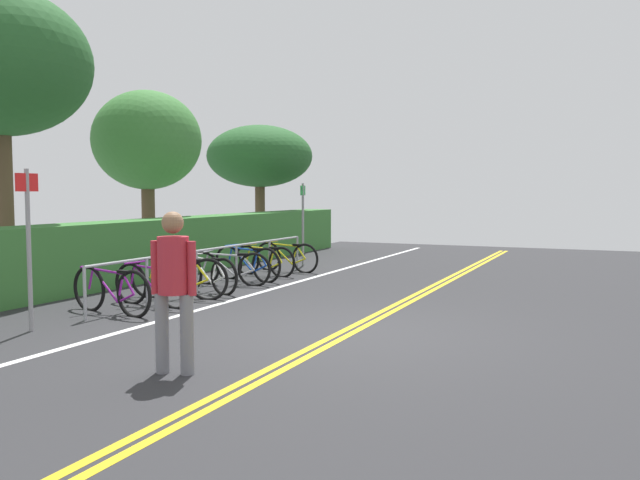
# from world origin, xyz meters

# --- Properties ---
(ground_plane) EXTENTS (29.30, 12.36, 0.05)m
(ground_plane) POSITION_xyz_m (0.00, 0.00, -0.03)
(ground_plane) COLOR #2B2B2D
(centre_line_yellow_inner) EXTENTS (26.37, 0.10, 0.00)m
(centre_line_yellow_inner) POSITION_xyz_m (0.00, -0.08, 0.00)
(centre_line_yellow_inner) COLOR gold
(centre_line_yellow_inner) RESTS_ON ground_plane
(centre_line_yellow_outer) EXTENTS (26.37, 0.10, 0.00)m
(centre_line_yellow_outer) POSITION_xyz_m (0.00, 0.08, 0.00)
(centre_line_yellow_outer) COLOR gold
(centre_line_yellow_outer) RESTS_ON ground_plane
(bike_lane_stripe_white) EXTENTS (26.37, 0.12, 0.00)m
(bike_lane_stripe_white) POSITION_xyz_m (0.00, 2.76, 0.00)
(bike_lane_stripe_white) COLOR white
(bike_lane_stripe_white) RESTS_ON ground_plane
(bike_rack) EXTENTS (7.01, 0.05, 0.80)m
(bike_rack) POSITION_xyz_m (2.66, 3.77, 0.60)
(bike_rack) COLOR #9EA0A5
(bike_rack) RESTS_ON ground_plane
(bicycle_0) EXTENTS (0.46, 1.75, 0.76)m
(bicycle_0) POSITION_xyz_m (-0.25, 3.80, 0.36)
(bicycle_0) COLOR black
(bicycle_0) RESTS_ON ground_plane
(bicycle_1) EXTENTS (0.46, 1.67, 0.74)m
(bicycle_1) POSITION_xyz_m (0.56, 3.65, 0.34)
(bicycle_1) COLOR black
(bicycle_1) RESTS_ON ground_plane
(bicycle_2) EXTENTS (0.54, 1.80, 0.77)m
(bicycle_2) POSITION_xyz_m (1.35, 3.71, 0.36)
(bicycle_2) COLOR black
(bicycle_2) RESTS_ON ground_plane
(bicycle_3) EXTENTS (0.57, 1.62, 0.73)m
(bicycle_3) POSITION_xyz_m (2.16, 3.69, 0.34)
(bicycle_3) COLOR black
(bicycle_3) RESTS_ON ground_plane
(bicycle_4) EXTENTS (0.51, 1.75, 0.72)m
(bicycle_4) POSITION_xyz_m (3.13, 3.82, 0.33)
(bicycle_4) COLOR black
(bicycle_4) RESTS_ON ground_plane
(bicycle_5) EXTENTS (0.46, 1.76, 0.77)m
(bicycle_5) POSITION_xyz_m (3.86, 3.82, 0.36)
(bicycle_5) COLOR black
(bicycle_5) RESTS_ON ground_plane
(bicycle_6) EXTENTS (0.46, 1.65, 0.72)m
(bicycle_6) POSITION_xyz_m (4.74, 3.90, 0.33)
(bicycle_6) COLOR black
(bicycle_6) RESTS_ON ground_plane
(bicycle_7) EXTENTS (0.46, 1.75, 0.73)m
(bicycle_7) POSITION_xyz_m (5.61, 3.79, 0.34)
(bicycle_7) COLOR black
(bicycle_7) RESTS_ON ground_plane
(pedestrian) EXTENTS (0.32, 0.48, 1.67)m
(pedestrian) POSITION_xyz_m (-2.59, 0.87, 0.96)
(pedestrian) COLOR slate
(pedestrian) RESTS_ON ground_plane
(sign_post_near) EXTENTS (0.36, 0.06, 2.17)m
(sign_post_near) POSITION_xyz_m (-1.69, 3.89, 1.31)
(sign_post_near) COLOR gray
(sign_post_near) RESTS_ON ground_plane
(sign_post_far) EXTENTS (0.36, 0.09, 2.07)m
(sign_post_far) POSITION_xyz_m (6.80, 3.94, 1.26)
(sign_post_far) COLOR gray
(sign_post_far) RESTS_ON ground_plane
(hedge_backdrop) EXTENTS (15.96, 0.93, 1.27)m
(hedge_backdrop) POSITION_xyz_m (4.16, 5.94, 0.63)
(hedge_backdrop) COLOR #387533
(hedge_backdrop) RESTS_ON ground_plane
(tree_mid) EXTENTS (3.36, 3.36, 5.66)m
(tree_mid) POSITION_xyz_m (0.95, 7.41, 4.26)
(tree_mid) COLOR brown
(tree_mid) RESTS_ON ground_plane
(tree_far_right) EXTENTS (2.68, 2.68, 4.36)m
(tree_far_right) POSITION_xyz_m (5.25, 7.49, 3.11)
(tree_far_right) COLOR brown
(tree_far_right) RESTS_ON ground_plane
(tree_extra) EXTENTS (3.32, 3.32, 3.95)m
(tree_extra) POSITION_xyz_m (10.29, 7.14, 2.96)
(tree_extra) COLOR brown
(tree_extra) RESTS_ON ground_plane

